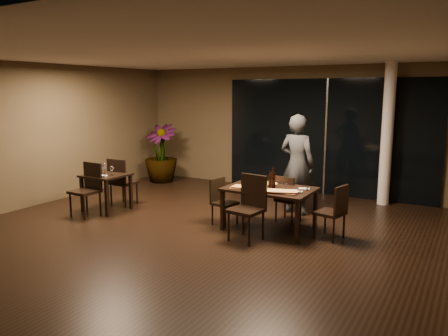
# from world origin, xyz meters

# --- Properties ---
(ground) EXTENTS (8.00, 8.00, 0.00)m
(ground) POSITION_xyz_m (0.00, 0.00, 0.00)
(ground) COLOR black
(ground) RESTS_ON ground
(wall_back) EXTENTS (8.00, 0.10, 3.00)m
(wall_back) POSITION_xyz_m (0.00, 4.05, 1.50)
(wall_back) COLOR #4E4029
(wall_back) RESTS_ON ground
(wall_left) EXTENTS (0.10, 8.00, 3.00)m
(wall_left) POSITION_xyz_m (-4.05, 0.00, 1.50)
(wall_left) COLOR #4E4029
(wall_left) RESTS_ON ground
(ceiling) EXTENTS (8.00, 8.00, 0.04)m
(ceiling) POSITION_xyz_m (0.00, 0.00, 3.02)
(ceiling) COLOR silver
(ceiling) RESTS_ON wall_back
(window_panel) EXTENTS (5.00, 0.06, 2.70)m
(window_panel) POSITION_xyz_m (1.00, 3.96, 1.35)
(window_panel) COLOR black
(window_panel) RESTS_ON ground
(column) EXTENTS (0.24, 0.24, 3.00)m
(column) POSITION_xyz_m (2.40, 3.65, 1.50)
(column) COLOR white
(column) RESTS_ON ground
(main_table) EXTENTS (1.50, 1.00, 0.75)m
(main_table) POSITION_xyz_m (1.00, 0.80, 0.68)
(main_table) COLOR black
(main_table) RESTS_ON ground
(side_table) EXTENTS (0.80, 0.80, 0.75)m
(side_table) POSITION_xyz_m (-2.40, 0.30, 0.62)
(side_table) COLOR black
(side_table) RESTS_ON ground
(chair_main_far) EXTENTS (0.46, 0.46, 0.88)m
(chair_main_far) POSITION_xyz_m (1.11, 1.34, 0.49)
(chair_main_far) COLOR black
(chair_main_far) RESTS_ON ground
(chair_main_near) EXTENTS (0.55, 0.55, 1.06)m
(chair_main_near) POSITION_xyz_m (0.92, 0.18, 0.59)
(chair_main_near) COLOR black
(chair_main_near) RESTS_ON ground
(chair_main_left) EXTENTS (0.46, 0.46, 0.85)m
(chair_main_left) POSITION_xyz_m (0.11, 0.67, 0.47)
(chair_main_left) COLOR black
(chair_main_left) RESTS_ON ground
(chair_main_right) EXTENTS (0.50, 0.50, 0.92)m
(chair_main_right) POSITION_xyz_m (2.14, 0.85, 0.51)
(chair_main_right) COLOR black
(chair_main_right) RESTS_ON ground
(chair_side_far) EXTENTS (0.49, 0.49, 1.02)m
(chair_side_far) POSITION_xyz_m (-2.40, 0.72, 0.57)
(chair_side_far) COLOR black
(chair_side_far) RESTS_ON ground
(chair_side_near) EXTENTS (0.50, 0.50, 1.04)m
(chair_side_near) POSITION_xyz_m (-2.43, -0.15, 0.58)
(chair_side_near) COLOR black
(chair_side_near) RESTS_ON ground
(diner) EXTENTS (0.72, 0.52, 1.97)m
(diner) POSITION_xyz_m (1.03, 2.02, 0.99)
(diner) COLOR #2A2C2E
(diner) RESTS_ON ground
(potted_plant) EXTENTS (0.92, 0.92, 1.54)m
(potted_plant) POSITION_xyz_m (-3.23, 3.13, 0.77)
(potted_plant) COLOR #204517
(potted_plant) RESTS_ON ground
(pizza_board_left) EXTENTS (0.62, 0.40, 0.01)m
(pizza_board_left) POSITION_xyz_m (0.68, 0.54, 0.76)
(pizza_board_left) COLOR #482D17
(pizza_board_left) RESTS_ON main_table
(pizza_board_right) EXTENTS (0.52, 0.28, 0.01)m
(pizza_board_right) POSITION_xyz_m (1.34, 0.57, 0.76)
(pizza_board_right) COLOR #442816
(pizza_board_right) RESTS_ON main_table
(oblong_pizza_left) EXTENTS (0.49, 0.27, 0.02)m
(oblong_pizza_left) POSITION_xyz_m (0.68, 0.54, 0.77)
(oblong_pizza_left) COLOR maroon
(oblong_pizza_left) RESTS_ON pizza_board_left
(oblong_pizza_right) EXTENTS (0.53, 0.38, 0.02)m
(oblong_pizza_right) POSITION_xyz_m (1.34, 0.57, 0.77)
(oblong_pizza_right) COLOR maroon
(oblong_pizza_right) RESTS_ON pizza_board_right
(round_pizza) EXTENTS (0.33, 0.33, 0.01)m
(round_pizza) POSITION_xyz_m (0.85, 1.07, 0.76)
(round_pizza) COLOR red
(round_pizza) RESTS_ON main_table
(bottle_a) EXTENTS (0.06, 0.06, 0.27)m
(bottle_a) POSITION_xyz_m (0.97, 0.88, 0.89)
(bottle_a) COLOR black
(bottle_a) RESTS_ON main_table
(bottle_b) EXTENTS (0.06, 0.06, 0.29)m
(bottle_b) POSITION_xyz_m (1.07, 0.82, 0.89)
(bottle_b) COLOR black
(bottle_b) RESTS_ON main_table
(bottle_c) EXTENTS (0.08, 0.08, 0.35)m
(bottle_c) POSITION_xyz_m (1.03, 0.87, 0.92)
(bottle_c) COLOR black
(bottle_c) RESTS_ON main_table
(tumbler_left) EXTENTS (0.08, 0.08, 0.09)m
(tumbler_left) POSITION_xyz_m (0.77, 0.85, 0.80)
(tumbler_left) COLOR white
(tumbler_left) RESTS_ON main_table
(tumbler_right) EXTENTS (0.08, 0.08, 0.09)m
(tumbler_right) POSITION_xyz_m (1.24, 0.91, 0.79)
(tumbler_right) COLOR white
(tumbler_right) RESTS_ON main_table
(napkin_near) EXTENTS (0.20, 0.16, 0.01)m
(napkin_near) POSITION_xyz_m (1.53, 0.74, 0.76)
(napkin_near) COLOR white
(napkin_near) RESTS_ON main_table
(napkin_far) EXTENTS (0.20, 0.15, 0.01)m
(napkin_far) POSITION_xyz_m (1.55, 1.01, 0.76)
(napkin_far) COLOR white
(napkin_far) RESTS_ON main_table
(wine_glass_a) EXTENTS (0.09, 0.09, 0.20)m
(wine_glass_a) POSITION_xyz_m (-2.49, 0.36, 0.85)
(wine_glass_a) COLOR white
(wine_glass_a) RESTS_ON side_table
(wine_glass_b) EXTENTS (0.08, 0.08, 0.18)m
(wine_glass_b) POSITION_xyz_m (-2.21, 0.28, 0.84)
(wine_glass_b) COLOR white
(wine_glass_b) RESTS_ON side_table
(side_napkin) EXTENTS (0.21, 0.17, 0.01)m
(side_napkin) POSITION_xyz_m (-2.31, 0.11, 0.76)
(side_napkin) COLOR white
(side_napkin) RESTS_ON side_table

